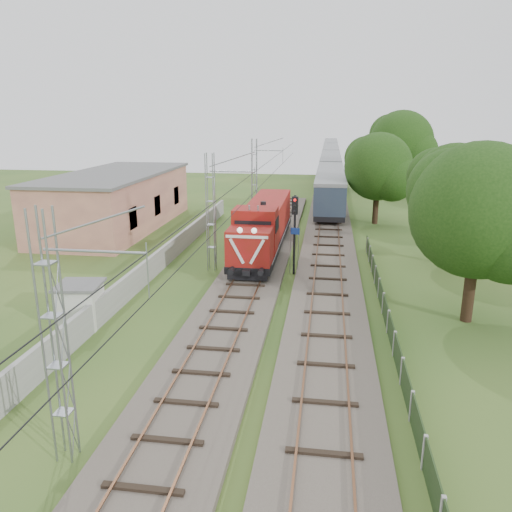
% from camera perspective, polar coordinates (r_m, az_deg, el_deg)
% --- Properties ---
extents(ground, '(140.00, 140.00, 0.00)m').
position_cam_1_polar(ground, '(23.46, -4.52, -10.57)').
color(ground, '#2D511E').
rests_on(ground, ground).
extents(track_main, '(4.20, 70.00, 0.45)m').
position_cam_1_polar(track_main, '(29.69, -1.57, -4.30)').
color(track_main, '#6B6054').
rests_on(track_main, ground).
extents(track_side, '(4.20, 80.00, 0.45)m').
position_cam_1_polar(track_side, '(41.73, 8.28, 1.51)').
color(track_side, '#6B6054').
rests_on(track_side, ground).
extents(catenary, '(3.31, 70.00, 8.00)m').
position_cam_1_polar(catenary, '(33.97, -5.10, 5.00)').
color(catenary, gray).
rests_on(catenary, ground).
extents(boundary_wall, '(0.25, 40.00, 1.50)m').
position_cam_1_polar(boundary_wall, '(35.70, -10.53, -0.11)').
color(boundary_wall, '#9E9E99').
rests_on(boundary_wall, ground).
extents(station_building, '(8.40, 20.40, 5.22)m').
position_cam_1_polar(station_building, '(49.28, -15.64, 6.21)').
color(station_building, tan).
rests_on(station_building, ground).
extents(fence, '(0.12, 32.00, 1.20)m').
position_cam_1_polar(fence, '(25.63, 14.88, -7.23)').
color(fence, black).
rests_on(fence, ground).
extents(locomotive, '(2.92, 16.68, 4.23)m').
position_cam_1_polar(locomotive, '(38.55, 0.91, 3.56)').
color(locomotive, black).
rests_on(locomotive, ground).
extents(coach_rake, '(3.10, 92.59, 3.59)m').
position_cam_1_polar(coach_rake, '(93.01, 8.51, 10.88)').
color(coach_rake, black).
rests_on(coach_rake, ground).
extents(signal_post, '(0.59, 0.46, 5.37)m').
position_cam_1_polar(signal_post, '(32.89, 4.45, 4.02)').
color(signal_post, black).
rests_on(signal_post, ground).
extents(relay_hut, '(2.45, 2.45, 2.25)m').
position_cam_1_polar(relay_hut, '(26.94, -19.38, -5.25)').
color(relay_hut, silver).
rests_on(relay_hut, ground).
extents(tree_a, '(7.14, 6.80, 9.26)m').
position_cam_1_polar(tree_a, '(27.05, 24.31, 4.56)').
color(tree_a, '#392317').
rests_on(tree_a, ground).
extents(tree_b, '(6.64, 6.32, 8.60)m').
position_cam_1_polar(tree_b, '(37.50, 21.86, 7.00)').
color(tree_b, '#392317').
rests_on(tree_b, ground).
extents(tree_c, '(6.81, 6.49, 8.83)m').
position_cam_1_polar(tree_c, '(50.06, 13.90, 9.80)').
color(tree_c, '#392317').
rests_on(tree_c, ground).
extents(tree_d, '(8.49, 8.09, 11.00)m').
position_cam_1_polar(tree_d, '(68.32, 16.36, 12.29)').
color(tree_d, '#392317').
rests_on(tree_d, ground).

